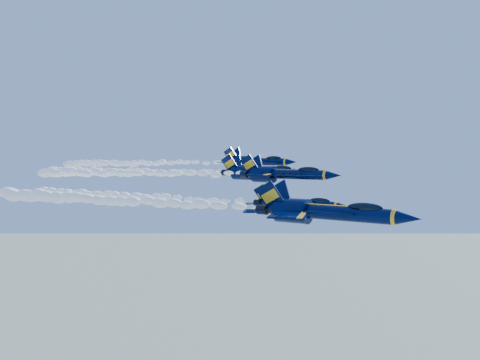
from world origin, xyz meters
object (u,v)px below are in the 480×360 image
Objects in this scene: jet_second at (295,204)px; jet_fifth at (255,162)px; jet_lead at (323,212)px; jet_fourth at (259,172)px; jet_third at (283,174)px.

jet_fifth reaches higher than jet_second.
jet_second is at bearing 128.15° from jet_lead.
jet_fourth is at bearing 138.91° from jet_second.
jet_fifth is (-21.96, 22.42, 6.23)m from jet_second.
jet_second is 0.83× the size of jet_fourth.
jet_fifth reaches higher than jet_fourth.
jet_lead is at bearing -51.85° from jet_second.
jet_lead is 23.17m from jet_third.
jet_lead is 18.40m from jet_second.
jet_fifth is (-7.30, 9.63, 1.96)m from jet_fourth.
jet_lead is at bearing -48.73° from jet_third.
jet_fourth is at bearing -52.85° from jet_fifth.
jet_fifth reaches higher than jet_third.
jet_second is 0.89× the size of jet_fifth.
jet_fifth is (-33.32, 36.88, 5.40)m from jet_lead.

